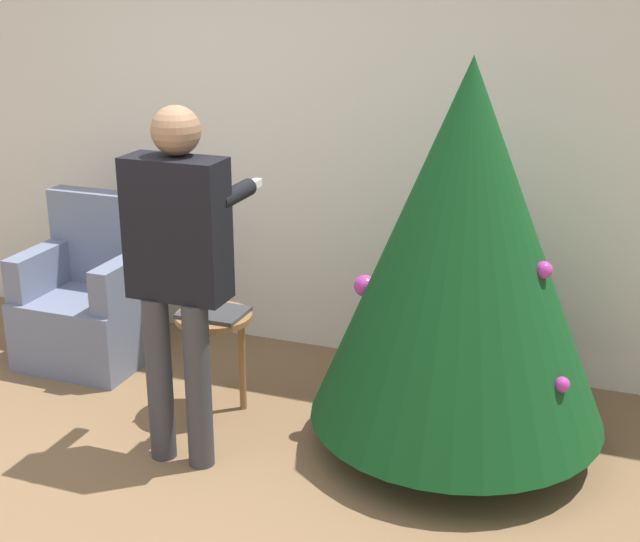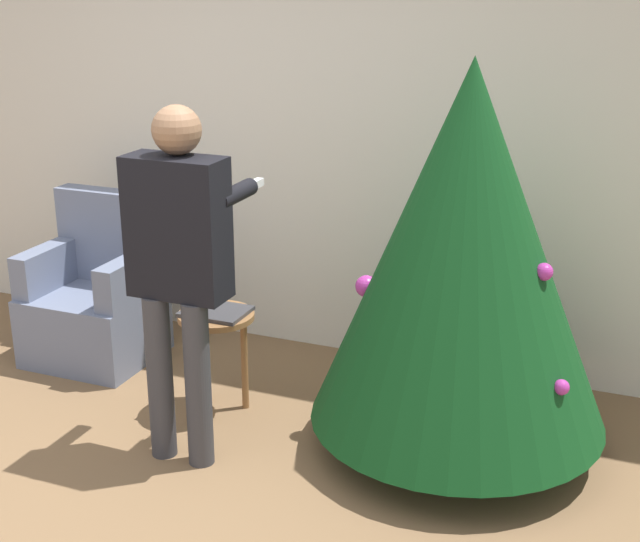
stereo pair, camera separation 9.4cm
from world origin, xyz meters
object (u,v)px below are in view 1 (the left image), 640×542
Objects in this scene: christmas_tree at (464,247)px; side_stool at (214,332)px; armchair at (92,302)px; person_standing at (178,256)px.

christmas_tree is 3.43× the size of side_stool.
christmas_tree is at bearing -6.65° from armchair.
christmas_tree is at bearing 4.22° from side_stool.
person_standing is (1.05, -0.79, 0.65)m from armchair.
armchair reaches higher than side_stool.
side_stool is (-0.07, 0.44, -0.55)m from person_standing.
side_stool is (0.98, -0.35, 0.10)m from armchair.
armchair is 1.47m from person_standing.
armchair is (-2.21, 0.26, -0.66)m from christmas_tree.
armchair is 1.05m from side_stool.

